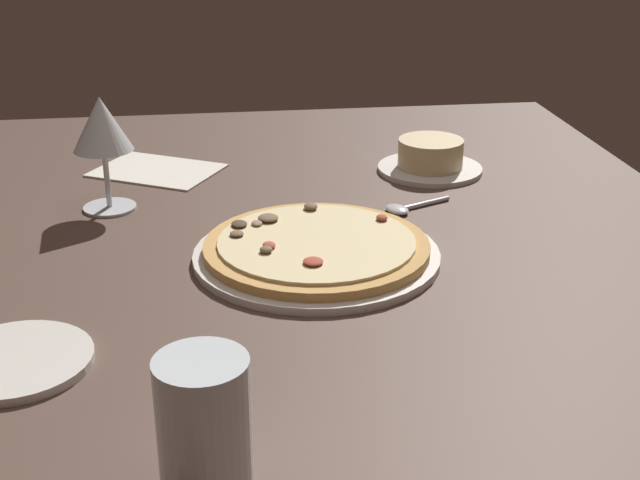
{
  "coord_description": "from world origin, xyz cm",
  "views": [
    {
      "loc": [
        96.78,
        -13.37,
        49.0
      ],
      "look_at": [
        -1.04,
        -0.29,
        7.0
      ],
      "focal_mm": 49.22,
      "sensor_mm": 36.0,
      "label": 1
    }
  ],
  "objects": [
    {
      "name": "paper_menu",
      "position": [
        -39.5,
        -21.59,
        4.15
      ],
      "size": [
        21.11,
        23.13,
        0.3
      ],
      "primitive_type": "cube",
      "rotation": [
        0.0,
        0.0,
        -0.51
      ],
      "color": "silver",
      "rests_on": "dining_table"
    },
    {
      "name": "dining_table",
      "position": [
        0.0,
        0.0,
        2.0
      ],
      "size": [
        150.0,
        110.0,
        4.0
      ],
      "primitive_type": "cube",
      "color": "brown",
      "rests_on": "ground"
    },
    {
      "name": "pizza_main",
      "position": [
        -2.12,
        -0.63,
        5.22
      ],
      "size": [
        30.78,
        30.78,
        3.37
      ],
      "color": "silver",
      "rests_on": "dining_table"
    },
    {
      "name": "side_plate",
      "position": [
        19.08,
        -33.19,
        4.45
      ],
      "size": [
        15.26,
        15.26,
        0.9
      ],
      "primitive_type": "cylinder",
      "color": "silver",
      "rests_on": "dining_table"
    },
    {
      "name": "spoon",
      "position": [
        -17.01,
        14.0,
        4.46
      ],
      "size": [
        6.58,
        10.72,
        1.0
      ],
      "color": "silver",
      "rests_on": "dining_table"
    },
    {
      "name": "ramekin_on_saucer",
      "position": [
        -33.73,
        21.89,
        6.21
      ],
      "size": [
        16.73,
        16.73,
        5.29
      ],
      "color": "silver",
      "rests_on": "dining_table"
    },
    {
      "name": "water_glass",
      "position": [
        40.39,
        -14.72,
        9.03
      ],
      "size": [
        7.33,
        7.33,
        11.65
      ],
      "color": "silver",
      "rests_on": "dining_table"
    },
    {
      "name": "wine_glass_far",
      "position": [
        -23.38,
        -27.69,
        15.99
      ],
      "size": [
        8.37,
        8.37,
        16.34
      ],
      "color": "silver",
      "rests_on": "dining_table"
    }
  ]
}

